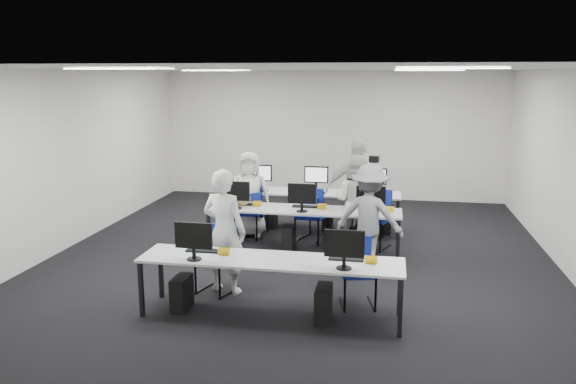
% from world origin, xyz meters
% --- Properties ---
extents(room, '(9.00, 9.02, 3.00)m').
position_xyz_m(room, '(0.00, 0.00, 1.50)').
color(room, black).
rests_on(room, ground).
extents(ceiling_panels, '(5.20, 4.60, 0.02)m').
position_xyz_m(ceiling_panels, '(0.00, 0.00, 2.98)').
color(ceiling_panels, white).
rests_on(ceiling_panels, room).
extents(desk_front, '(3.20, 0.70, 0.73)m').
position_xyz_m(desk_front, '(0.00, -2.40, 0.68)').
color(desk_front, '#B9BCBD').
rests_on(desk_front, ground).
extents(desk_mid, '(3.20, 0.70, 0.73)m').
position_xyz_m(desk_mid, '(0.00, 0.20, 0.68)').
color(desk_mid, '#B9BCBD').
rests_on(desk_mid, ground).
extents(desk_back, '(3.20, 0.70, 0.73)m').
position_xyz_m(desk_back, '(0.00, 1.60, 0.68)').
color(desk_back, '#B9BCBD').
rests_on(desk_back, ground).
extents(equipment_front, '(2.51, 0.41, 1.19)m').
position_xyz_m(equipment_front, '(-0.19, -2.42, 0.36)').
color(equipment_front, '#0B559B').
rests_on(equipment_front, desk_front).
extents(equipment_mid, '(2.91, 0.41, 1.19)m').
position_xyz_m(equipment_mid, '(-0.19, 0.18, 0.36)').
color(equipment_mid, white).
rests_on(equipment_mid, desk_mid).
extents(equipment_back, '(2.91, 0.41, 1.19)m').
position_xyz_m(equipment_back, '(0.19, 1.62, 0.36)').
color(equipment_back, white).
rests_on(equipment_back, desk_back).
extents(chair_0, '(0.56, 0.58, 0.89)m').
position_xyz_m(chair_0, '(-0.89, -1.74, 0.28)').
color(chair_0, navy).
rests_on(chair_0, ground).
extents(chair_1, '(0.52, 0.55, 0.87)m').
position_xyz_m(chair_1, '(1.02, -1.88, 0.28)').
color(chair_1, navy).
rests_on(chair_1, ground).
extents(chair_2, '(0.45, 0.49, 0.91)m').
position_xyz_m(chair_2, '(-1.11, 0.86, 0.29)').
color(chair_2, navy).
rests_on(chair_2, ground).
extents(chair_3, '(0.48, 0.52, 0.92)m').
position_xyz_m(chair_3, '(0.01, 0.78, 0.29)').
color(chair_3, navy).
rests_on(chair_3, ground).
extents(chair_4, '(0.63, 0.65, 0.98)m').
position_xyz_m(chair_4, '(1.15, 0.66, 0.31)').
color(chair_4, navy).
rests_on(chair_4, ground).
extents(chair_5, '(0.43, 0.47, 0.85)m').
position_xyz_m(chair_5, '(-1.02, 0.97, 0.27)').
color(chair_5, navy).
rests_on(chair_5, ground).
extents(chair_6, '(0.54, 0.56, 0.83)m').
position_xyz_m(chair_6, '(0.06, 0.95, 0.26)').
color(chair_6, navy).
rests_on(chair_6, ground).
extents(chair_7, '(0.59, 0.61, 0.90)m').
position_xyz_m(chair_7, '(1.02, 1.06, 0.29)').
color(chair_7, navy).
rests_on(chair_7, ground).
extents(handbag, '(0.34, 0.26, 0.25)m').
position_xyz_m(handbag, '(-1.07, 0.25, 0.85)').
color(handbag, olive).
rests_on(handbag, desk_mid).
extents(student_0, '(0.70, 0.54, 1.70)m').
position_xyz_m(student_0, '(-0.78, -1.73, 0.85)').
color(student_0, silver).
rests_on(student_0, ground).
extents(student_1, '(0.92, 0.81, 1.60)m').
position_xyz_m(student_1, '(0.83, 0.66, 0.80)').
color(student_1, silver).
rests_on(student_1, ground).
extents(student_2, '(0.82, 0.60, 1.55)m').
position_xyz_m(student_2, '(-1.11, 0.95, 0.78)').
color(student_2, silver).
rests_on(student_2, ground).
extents(student_3, '(1.09, 0.48, 1.84)m').
position_xyz_m(student_3, '(0.82, 0.86, 0.92)').
color(student_3, silver).
rests_on(student_3, ground).
extents(photographer, '(1.14, 0.81, 1.60)m').
position_xyz_m(photographer, '(1.10, -0.40, 0.80)').
color(photographer, slate).
rests_on(photographer, ground).
extents(dslr_camera, '(0.18, 0.21, 0.10)m').
position_xyz_m(dslr_camera, '(1.14, -0.22, 1.66)').
color(dslr_camera, black).
rests_on(dslr_camera, photographer).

